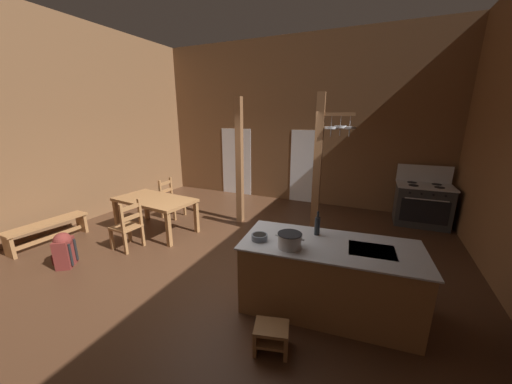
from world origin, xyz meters
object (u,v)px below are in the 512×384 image
(stockpot_on_counter, at_px, (290,240))
(mixing_bowl_on_counter, at_px, (260,237))
(dining_table, at_px, (155,203))
(bottle_tall_on_counter, at_px, (317,226))
(step_stool, at_px, (271,336))
(kitchen_island, at_px, (328,277))
(ladderback_chair_near_window, at_px, (128,226))
(stove_range, at_px, (422,204))
(bench_along_left_wall, at_px, (48,229))
(backpack, at_px, (64,249))
(ladderback_chair_by_post, at_px, (171,199))

(stockpot_on_counter, bearing_deg, mixing_bowl_on_counter, 173.58)
(dining_table, relative_size, bottle_tall_on_counter, 5.49)
(dining_table, xyz_separation_m, stockpot_on_counter, (3.38, -1.31, 0.35))
(step_stool, xyz_separation_m, stockpot_on_counter, (-0.02, 0.64, 0.82))
(kitchen_island, distance_m, mixing_bowl_on_counter, 1.01)
(kitchen_island, bearing_deg, ladderback_chair_near_window, 177.05)
(kitchen_island, xyz_separation_m, stockpot_on_counter, (-0.44, -0.28, 0.55))
(stove_range, distance_m, bottle_tall_on_counter, 4.03)
(stove_range, relative_size, bench_along_left_wall, 0.93)
(bench_along_left_wall, bearing_deg, backpack, -19.88)
(step_stool, bearing_deg, mixing_bowl_on_counter, 122.39)
(step_stool, bearing_deg, stockpot_on_counter, 92.15)
(ladderback_chair_near_window, bearing_deg, stockpot_on_counter, -8.28)
(dining_table, xyz_separation_m, ladderback_chair_by_post, (-0.32, 0.86, -0.20))
(stove_range, distance_m, ladderback_chair_by_post, 5.92)
(ladderback_chair_by_post, distance_m, stockpot_on_counter, 4.32)
(kitchen_island, xyz_separation_m, bench_along_left_wall, (-5.32, -0.29, -0.15))
(kitchen_island, height_order, ladderback_chair_near_window, ladderback_chair_near_window)
(dining_table, bearing_deg, bottle_tall_on_counter, -12.77)
(kitchen_island, distance_m, dining_table, 3.95)
(step_stool, distance_m, ladderback_chair_near_window, 3.47)
(ladderback_chair_near_window, relative_size, bottle_tall_on_counter, 2.93)
(backpack, xyz_separation_m, bottle_tall_on_counter, (3.93, 0.92, 0.73))
(ladderback_chair_by_post, xyz_separation_m, bench_along_left_wall, (-1.18, -2.17, -0.15))
(bench_along_left_wall, bearing_deg, dining_table, 41.12)
(ladderback_chair_near_window, distance_m, backpack, 1.02)
(stove_range, xyz_separation_m, bottle_tall_on_counter, (-1.67, -3.62, 0.56))
(ladderback_chair_near_window, relative_size, bench_along_left_wall, 0.67)
(bench_along_left_wall, bearing_deg, stove_range, 31.31)
(kitchen_island, relative_size, mixing_bowl_on_counter, 10.97)
(step_stool, bearing_deg, bottle_tall_on_counter, 80.14)
(bottle_tall_on_counter, bearing_deg, stove_range, 65.22)
(ladderback_chair_near_window, xyz_separation_m, bottle_tall_on_counter, (3.48, 0.02, 0.59))
(ladderback_chair_near_window, bearing_deg, bench_along_left_wall, -163.66)
(bench_along_left_wall, xyz_separation_m, bottle_tall_on_counter, (5.10, 0.50, 0.74))
(kitchen_island, bearing_deg, bench_along_left_wall, -176.92)
(stove_range, distance_m, mixing_bowl_on_counter, 4.70)
(stove_range, xyz_separation_m, dining_table, (-5.27, -2.81, 0.17))
(ladderback_chair_near_window, xyz_separation_m, ladderback_chair_by_post, (-0.44, 1.70, 0.00))
(backpack, bearing_deg, step_stool, -3.23)
(stove_range, height_order, backpack, stove_range)
(stove_range, relative_size, mixing_bowl_on_counter, 6.46)
(stockpot_on_counter, distance_m, bottle_tall_on_counter, 0.55)
(step_stool, relative_size, stockpot_on_counter, 1.17)
(dining_table, xyz_separation_m, bench_along_left_wall, (-1.51, -1.31, -0.35))
(mixing_bowl_on_counter, bearing_deg, backpack, -171.87)
(bench_along_left_wall, bearing_deg, step_stool, -7.36)
(step_stool, relative_size, ladderback_chair_by_post, 0.44)
(dining_table, distance_m, stockpot_on_counter, 3.64)
(bench_along_left_wall, distance_m, bottle_tall_on_counter, 5.18)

